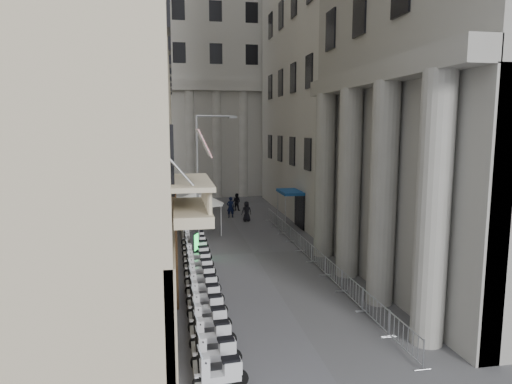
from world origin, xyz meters
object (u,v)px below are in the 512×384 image
Objects in this scene: pedestrian_a at (231,207)px; pedestrian_b at (237,202)px; security_tent at (202,198)px; info_kiosk at (195,245)px; street_lamp at (203,171)px.

pedestrian_a is 3.45m from pedestrian_b.
info_kiosk is at bearing -97.84° from security_tent.
security_tent is 0.46× the size of street_lamp.
street_lamp is 11.87m from pedestrian_a.
street_lamp is 4.78m from info_kiosk.
street_lamp reaches higher than pedestrian_b.
info_kiosk is 1.05× the size of pedestrian_b.
info_kiosk is (-0.89, -6.43, -1.88)m from security_tent.
street_lamp is at bearing 71.82° from pedestrian_a.
info_kiosk is at bearing 71.18° from pedestrian_a.
street_lamp is (-0.21, -4.61, 2.49)m from security_tent.
pedestrian_a is (2.88, 6.00, -1.84)m from security_tent.
security_tent is at bearing 69.22° from street_lamp.
security_tent is 10.27m from pedestrian_b.
pedestrian_b is at bearing 96.79° from info_kiosk.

